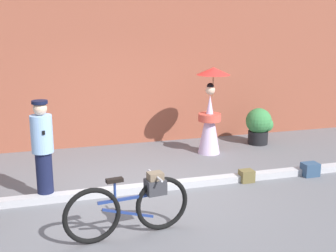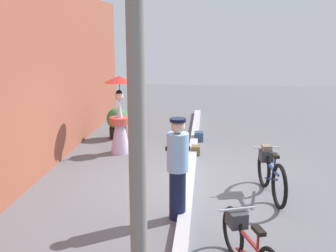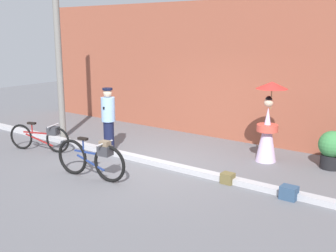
% 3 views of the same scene
% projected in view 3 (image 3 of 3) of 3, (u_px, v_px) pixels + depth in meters
% --- Properties ---
extents(ground_plane, '(30.00, 30.00, 0.00)m').
position_uv_depth(ground_plane, '(155.00, 165.00, 9.48)').
color(ground_plane, slate).
extents(building_wall, '(14.00, 0.40, 3.82)m').
position_uv_depth(building_wall, '(226.00, 71.00, 11.56)').
color(building_wall, brown).
rests_on(building_wall, ground_plane).
extents(sidewalk_curb, '(14.00, 0.20, 0.12)m').
position_uv_depth(sidewalk_curb, '(155.00, 162.00, 9.47)').
color(sidewalk_curb, '#B2B2B7').
rests_on(sidewalk_curb, ground_plane).
extents(bicycle_near_officer, '(1.73, 0.48, 0.85)m').
position_uv_depth(bicycle_near_officer, '(93.00, 158.00, 8.50)').
color(bicycle_near_officer, black).
rests_on(bicycle_near_officer, ground_plane).
extents(bicycle_far_side, '(1.65, 0.68, 0.73)m').
position_uv_depth(bicycle_far_side, '(42.00, 136.00, 10.49)').
color(bicycle_far_side, black).
rests_on(bicycle_far_side, ground_plane).
extents(person_officer, '(0.34, 0.38, 1.63)m').
position_uv_depth(person_officer, '(108.00, 119.00, 10.30)').
color(person_officer, '#141938').
rests_on(person_officer, ground_plane).
extents(person_with_parasol, '(0.72, 0.72, 1.87)m').
position_uv_depth(person_with_parasol, '(268.00, 124.00, 9.55)').
color(person_with_parasol, silver).
rests_on(person_with_parasol, ground_plane).
extents(potted_plant_by_door, '(0.62, 0.60, 0.85)m').
position_uv_depth(potted_plant_by_door, '(333.00, 149.00, 9.12)').
color(potted_plant_by_door, black).
rests_on(potted_plant_by_door, ground_plane).
extents(backpack_on_pavement, '(0.25, 0.21, 0.22)m').
position_uv_depth(backpack_on_pavement, '(228.00, 178.00, 8.29)').
color(backpack_on_pavement, brown).
rests_on(backpack_on_pavement, ground_plane).
extents(backpack_spare, '(0.30, 0.24, 0.25)m').
position_uv_depth(backpack_spare, '(289.00, 192.00, 7.50)').
color(backpack_spare, navy).
rests_on(backpack_spare, ground_plane).
extents(utility_pole, '(0.18, 0.18, 4.80)m').
position_uv_depth(utility_pole, '(59.00, 53.00, 11.38)').
color(utility_pole, slate).
rests_on(utility_pole, ground_plane).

